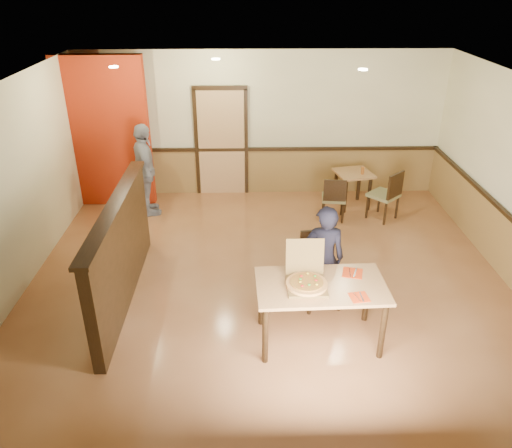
{
  "coord_description": "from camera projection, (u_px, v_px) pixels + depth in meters",
  "views": [
    {
      "loc": [
        -0.33,
        -5.98,
        4.08
      ],
      "look_at": [
        -0.2,
        0.0,
        1.02
      ],
      "focal_mm": 35.0,
      "sensor_mm": 36.0,
      "label": 1
    }
  ],
  "objects": [
    {
      "name": "main_table",
      "position": [
        321.0,
        292.0,
        5.86
      ],
      "size": [
        1.54,
        0.92,
        0.81
      ],
      "rotation": [
        0.0,
        0.0,
        0.03
      ],
      "color": "#B7834D",
      "rests_on": "floor"
    },
    {
      "name": "side_chair_right",
      "position": [
        387.0,
        194.0,
        8.91
      ],
      "size": [
        0.65,
        0.65,
        0.93
      ],
      "rotation": [
        0.0,
        0.0,
        3.88
      ],
      "color": "olive",
      "rests_on": "floor"
    },
    {
      "name": "wainscot_back",
      "position": [
        262.0,
        171.0,
        10.07
      ],
      "size": [
        7.0,
        0.04,
        0.9
      ],
      "primitive_type": "cube",
      "color": "olive",
      "rests_on": "floor"
    },
    {
      "name": "ceiling",
      "position": [
        273.0,
        91.0,
        5.91
      ],
      "size": [
        7.0,
        7.0,
        0.0
      ],
      "primitive_type": "plane",
      "rotation": [
        3.14,
        0.0,
        0.0
      ],
      "color": "black",
      "rests_on": "wall_back"
    },
    {
      "name": "spot_b",
      "position": [
        216.0,
        59.0,
        8.13
      ],
      "size": [
        0.14,
        0.14,
        0.02
      ],
      "primitive_type": "cylinder",
      "color": "#FFF2B2",
      "rests_on": "ceiling"
    },
    {
      "name": "pizza",
      "position": [
        307.0,
        284.0,
        5.73
      ],
      "size": [
        0.54,
        0.54,
        0.03
      ],
      "primitive_type": "cylinder",
      "rotation": [
        0.0,
        0.0,
        0.13
      ],
      "color": "#C99049",
      "rests_on": "pizza_box"
    },
    {
      "name": "side_chair_left",
      "position": [
        334.0,
        197.0,
        8.91
      ],
      "size": [
        0.46,
        0.46,
        0.83
      ],
      "rotation": [
        0.0,
        0.0,
        3.02
      ],
      "color": "olive",
      "rests_on": "floor"
    },
    {
      "name": "side_table",
      "position": [
        353.0,
        181.0,
        9.43
      ],
      "size": [
        0.76,
        0.76,
        0.69
      ],
      "rotation": [
        0.0,
        0.0,
        0.21
      ],
      "color": "#B7834D",
      "rests_on": "floor"
    },
    {
      "name": "diner_chair",
      "position": [
        320.0,
        265.0,
        6.66
      ],
      "size": [
        0.58,
        0.58,
        1.01
      ],
      "rotation": [
        0.0,
        0.0,
        0.17
      ],
      "color": "olive",
      "rests_on": "floor"
    },
    {
      "name": "red_accent_panel",
      "position": [
        106.0,
        133.0,
        9.16
      ],
      "size": [
        1.6,
        0.2,
        2.78
      ],
      "primitive_type": "cube",
      "color": "#9D230B",
      "rests_on": "floor"
    },
    {
      "name": "wall_left",
      "position": [
        3.0,
        201.0,
        6.48
      ],
      "size": [
        0.0,
        7.0,
        7.0
      ],
      "primitive_type": "plane",
      "rotation": [
        1.57,
        0.0,
        1.57
      ],
      "color": "#F3EFBE",
      "rests_on": "floor"
    },
    {
      "name": "booth_partition",
      "position": [
        121.0,
        251.0,
        6.63
      ],
      "size": [
        0.2,
        3.1,
        1.44
      ],
      "color": "black",
      "rests_on": "floor"
    },
    {
      "name": "spot_c",
      "position": [
        363.0,
        69.0,
        7.29
      ],
      "size": [
        0.14,
        0.14,
        0.02
      ],
      "primitive_type": "cylinder",
      "color": "#FFF2B2",
      "rests_on": "ceiling"
    },
    {
      "name": "napkin_far",
      "position": [
        352.0,
        273.0,
        6.02
      ],
      "size": [
        0.29,
        0.29,
        0.01
      ],
      "rotation": [
        0.0,
        0.0,
        -0.26
      ],
      "color": "red",
      "rests_on": "main_table"
    },
    {
      "name": "passerby",
      "position": [
        145.0,
        170.0,
        8.98
      ],
      "size": [
        0.72,
        1.08,
        1.71
      ],
      "primitive_type": "imported",
      "rotation": [
        0.0,
        0.0,
        1.9
      ],
      "color": "gray",
      "rests_on": "floor"
    },
    {
      "name": "floor",
      "position": [
        270.0,
        287.0,
        7.19
      ],
      "size": [
        7.0,
        7.0,
        0.0
      ],
      "primitive_type": "plane",
      "color": "#AE7144",
      "rests_on": "ground"
    },
    {
      "name": "condiment",
      "position": [
        363.0,
        170.0,
        9.24
      ],
      "size": [
        0.06,
        0.06,
        0.14
      ],
      "primitive_type": "cylinder",
      "color": "#914C1A",
      "rests_on": "side_table"
    },
    {
      "name": "wall_back",
      "position": [
        262.0,
        125.0,
        9.67
      ],
      "size": [
        7.0,
        0.0,
        7.0
      ],
      "primitive_type": "plane",
      "rotation": [
        1.57,
        0.0,
        0.0
      ],
      "color": "#F3EFBE",
      "rests_on": "floor"
    },
    {
      "name": "back_door",
      "position": [
        221.0,
        143.0,
        9.77
      ],
      "size": [
        0.9,
        0.06,
        2.1
      ],
      "primitive_type": "cube",
      "color": "tan",
      "rests_on": "wall_back"
    },
    {
      "name": "chair_rail_back",
      "position": [
        262.0,
        149.0,
        9.84
      ],
      "size": [
        7.0,
        0.06,
        0.06
      ],
      "primitive_type": "cube",
      "color": "black",
      "rests_on": "wall_back"
    },
    {
      "name": "pizza_box",
      "position": [
        306.0,
        281.0,
        5.77
      ],
      "size": [
        0.45,
        0.53,
        0.48
      ],
      "rotation": [
        0.0,
        0.0,
        0.0
      ],
      "color": "brown",
      "rests_on": "main_table"
    },
    {
      "name": "diner",
      "position": [
        323.0,
        259.0,
        6.44
      ],
      "size": [
        0.55,
        0.36,
        1.5
      ],
      "primitive_type": "imported",
      "rotation": [
        0.0,
        0.0,
        3.13
      ],
      "color": "black",
      "rests_on": "floor"
    },
    {
      "name": "spot_a",
      "position": [
        114.0,
        67.0,
        7.48
      ],
      "size": [
        0.14,
        0.14,
        0.02
      ],
      "primitive_type": "cylinder",
      "color": "#FFF2B2",
      "rests_on": "ceiling"
    },
    {
      "name": "napkin_near",
      "position": [
        359.0,
        297.0,
        5.57
      ],
      "size": [
        0.23,
        0.23,
        0.01
      ],
      "rotation": [
        0.0,
        0.0,
        0.14
      ],
      "color": "red",
      "rests_on": "main_table"
    }
  ]
}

